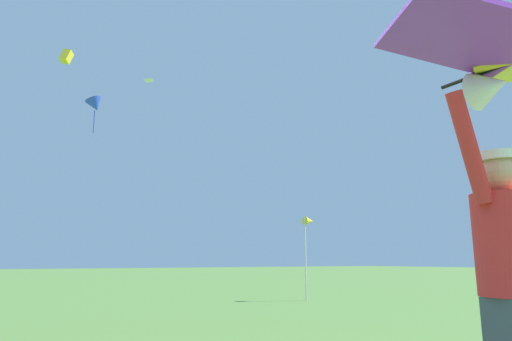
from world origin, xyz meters
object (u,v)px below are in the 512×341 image
distant_kite_yellow_low_right (66,56)px  marker_flag (308,227)px  distant_kite_blue_high_right (95,105)px  distant_kite_white_mid_right (149,80)px  held_stunt_kite (499,62)px  kite_flyer_person (510,274)px

distant_kite_yellow_low_right → marker_flag: (4.04, -16.80, -10.63)m
distant_kite_blue_high_right → distant_kite_white_mid_right: size_ratio=4.34×
held_stunt_kite → kite_flyer_person: bearing=90.0°
distant_kite_white_mid_right → marker_flag: distant_kite_white_mid_right is taller
held_stunt_kite → distant_kite_yellow_low_right: bearing=87.7°
kite_flyer_person → distant_kite_yellow_low_right: 27.47m
held_stunt_kite → distant_kite_yellow_low_right: distant_kite_yellow_low_right is taller
held_stunt_kite → distant_kite_white_mid_right: (6.75, 27.69, 11.15)m
kite_flyer_person → distant_kite_blue_high_right: (4.57, 33.99, 12.04)m
kite_flyer_person → held_stunt_kite: (-0.00, -0.07, 1.21)m
distant_kite_blue_high_right → marker_flag: size_ratio=1.42×
kite_flyer_person → distant_kite_blue_high_right: 36.35m
distant_kite_yellow_low_right → distant_kite_white_mid_right: size_ratio=1.28×
held_stunt_kite → distant_kite_white_mid_right: bearing=76.3°
kite_flyer_person → distant_kite_yellow_low_right: distant_kite_yellow_low_right is taller
distant_kite_yellow_low_right → distant_kite_blue_high_right: (3.58, 9.09, 0.48)m
distant_kite_white_mid_right → marker_flag: bearing=-95.0°
held_stunt_kite → distant_kite_blue_high_right: (4.57, 34.06, 10.84)m
distant_kite_white_mid_right → marker_flag: size_ratio=0.33×
held_stunt_kite → distant_kite_white_mid_right: distant_kite_white_mid_right is taller
held_stunt_kite → distant_kite_yellow_low_right: (0.98, 24.96, 10.36)m
held_stunt_kite → marker_flag: bearing=58.4°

